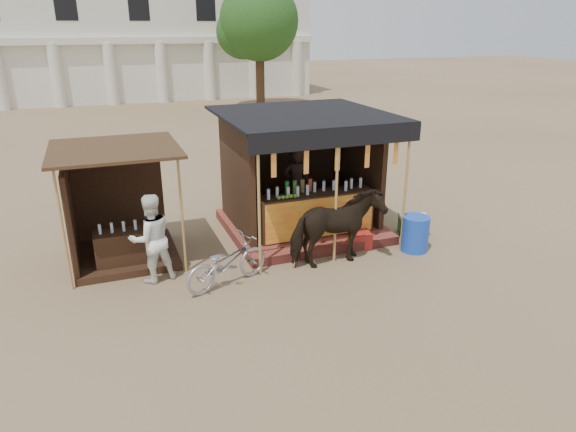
# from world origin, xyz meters

# --- Properties ---
(ground) EXTENTS (120.00, 120.00, 0.00)m
(ground) POSITION_xyz_m (0.00, 0.00, 0.00)
(ground) COLOR #846B4C
(ground) RESTS_ON ground
(main_stall) EXTENTS (3.60, 3.61, 2.78)m
(main_stall) POSITION_xyz_m (1.00, 3.36, 1.03)
(main_stall) COLOR #963A31
(main_stall) RESTS_ON ground
(secondary_stall) EXTENTS (2.40, 2.40, 2.38)m
(secondary_stall) POSITION_xyz_m (-3.17, 3.24, 0.85)
(secondary_stall) COLOR #372014
(secondary_stall) RESTS_ON ground
(cow) EXTENTS (1.92, 0.98, 1.57)m
(cow) POSITION_xyz_m (0.95, 1.38, 0.79)
(cow) COLOR black
(cow) RESTS_ON ground
(motorbike) EXTENTS (1.85, 1.18, 0.92)m
(motorbike) POSITION_xyz_m (-1.32, 1.31, 0.46)
(motorbike) COLOR #A0A0A9
(motorbike) RESTS_ON ground
(bystander) EXTENTS (0.94, 0.80, 1.71)m
(bystander) POSITION_xyz_m (-2.57, 2.00, 0.86)
(bystander) COLOR white
(bystander) RESTS_ON ground
(blue_barrel) EXTENTS (0.63, 0.63, 0.77)m
(blue_barrel) POSITION_xyz_m (2.84, 1.42, 0.38)
(blue_barrel) COLOR blue
(blue_barrel) RESTS_ON ground
(red_crate) EXTENTS (0.53, 0.54, 0.33)m
(red_crate) POSITION_xyz_m (1.85, 2.00, 0.17)
(red_crate) COLOR #A3221B
(red_crate) RESTS_ON ground
(cooler) EXTENTS (0.75, 0.63, 0.46)m
(cooler) POSITION_xyz_m (3.33, 2.21, 0.23)
(cooler) COLOR #1A7623
(cooler) RESTS_ON ground
(background_building) EXTENTS (26.00, 7.45, 8.18)m
(background_building) POSITION_xyz_m (-2.00, 29.94, 3.98)
(background_building) COLOR silver
(background_building) RESTS_ON ground
(tree) EXTENTS (4.50, 4.40, 7.00)m
(tree) POSITION_xyz_m (5.81, 22.14, 4.63)
(tree) COLOR #382314
(tree) RESTS_ON ground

